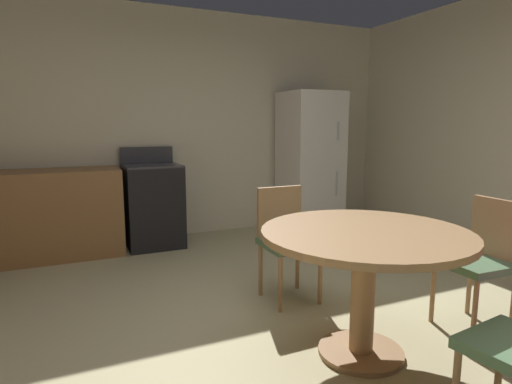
{
  "coord_description": "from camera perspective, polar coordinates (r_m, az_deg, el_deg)",
  "views": [
    {
      "loc": [
        -1.21,
        -2.15,
        1.36
      ],
      "look_at": [
        0.3,
        1.17,
        0.77
      ],
      "focal_mm": 29.72,
      "sensor_mm": 36.0,
      "label": 1
    }
  ],
  "objects": [
    {
      "name": "wall_back",
      "position": [
        5.26,
        -11.26,
        8.85
      ],
      "size": [
        6.06,
        0.12,
        2.7
      ],
      "primitive_type": "cube",
      "color": "beige",
      "rests_on": "ground"
    },
    {
      "name": "chair_north",
      "position": [
        3.33,
        4.03,
        -5.83
      ],
      "size": [
        0.4,
        0.4,
        0.87
      ],
      "rotation": [
        0.0,
        0.0,
        4.71
      ],
      "color": "#9E754C",
      "rests_on": "ground"
    },
    {
      "name": "oven_range",
      "position": [
        4.88,
        -13.69,
        -1.67
      ],
      "size": [
        0.6,
        0.6,
        1.1
      ],
      "color": "black",
      "rests_on": "ground"
    },
    {
      "name": "kitchen_counter",
      "position": [
        4.83,
        -29.9,
        -2.97
      ],
      "size": [
        2.05,
        0.6,
        0.9
      ],
      "primitive_type": "cube",
      "color": "olive",
      "rests_on": "ground"
    },
    {
      "name": "chair_east",
      "position": [
        3.21,
        28.2,
        -7.49
      ],
      "size": [
        0.42,
        0.42,
        0.87
      ],
      "rotation": [
        0.0,
        0.0,
        3.1
      ],
      "color": "#9E754C",
      "rests_on": "ground"
    },
    {
      "name": "dining_table",
      "position": [
        2.54,
        14.39,
        -8.46
      ],
      "size": [
        1.2,
        1.2,
        0.76
      ],
      "color": "#9E754C",
      "rests_on": "ground"
    },
    {
      "name": "ground_plane",
      "position": [
        2.82,
        4.58,
        -19.7
      ],
      "size": [
        14.0,
        14.0,
        0.0
      ],
      "primitive_type": "plane",
      "color": "tan"
    },
    {
      "name": "refrigerator",
      "position": [
        5.51,
        7.28,
        4.05
      ],
      "size": [
        0.68,
        0.68,
        1.76
      ],
      "color": "white",
      "rests_on": "ground"
    }
  ]
}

